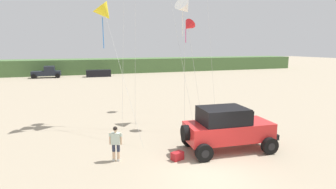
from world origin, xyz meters
name	(u,v)px	position (x,y,z in m)	size (l,w,h in m)	color
ground_plane	(212,172)	(0.00, 0.00, 0.00)	(220.00, 220.00, 0.00)	tan
dune_ridge	(99,66)	(-0.06, 46.94, 1.41)	(90.00, 6.69, 2.81)	#4C703D
jeep	(227,128)	(1.94, 2.03, 1.20)	(4.94, 2.70, 2.26)	red
person_watching	(116,142)	(-3.65, 2.60, 0.94)	(0.59, 0.41, 1.67)	#DBB28E
cooler_box	(177,156)	(-0.91, 1.73, 0.19)	(0.56, 0.36, 0.38)	#B21E23
distant_pickup	(47,72)	(-9.26, 41.04, 0.94)	(4.67, 2.53, 1.98)	#1E232D
distant_sedan	(98,73)	(-0.84, 39.86, 0.60)	(4.20, 1.70, 1.20)	black
kite_blue_swept	(105,13)	(-3.09, 9.41, 7.47)	(1.86, 6.44, 8.26)	yellow
kite_pink_ribbon	(185,8)	(2.25, 8.47, 7.91)	(1.71, 2.23, 8.65)	white
kite_purple_stunt	(188,26)	(1.70, 6.59, 6.52)	(1.25, 1.61, 6.99)	red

